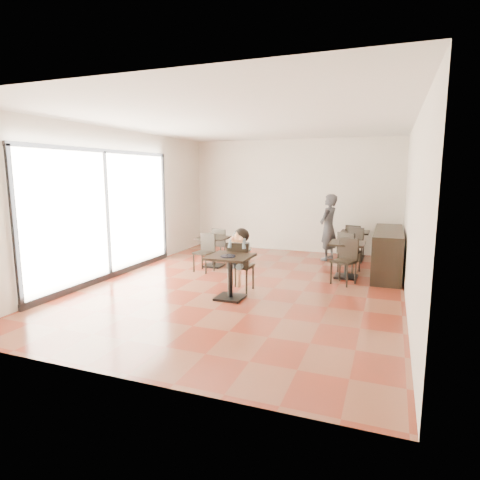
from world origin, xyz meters
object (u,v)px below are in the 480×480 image
at_px(child_table, 230,277).
at_px(chair_left_a, 223,245).
at_px(chair_back_a, 355,242).
at_px(cafe_table_back, 354,245).
at_px(chair_mid_a, 349,252).
at_px(chair_left_b, 204,253).
at_px(chair_mid_b, 344,262).
at_px(cafe_table_mid, 347,260).
at_px(adult_patron, 328,227).
at_px(cafe_table_left, 214,252).
at_px(child, 241,260).
at_px(child_chair, 241,266).
at_px(chair_back_b, 353,246).

bearing_deg(child_table, chair_left_a, 115.71).
bearing_deg(child_table, chair_back_a, 67.94).
bearing_deg(cafe_table_back, chair_left_a, -154.59).
height_order(chair_mid_a, chair_back_a, chair_mid_a).
bearing_deg(chair_left_b, chair_left_a, 99.30).
height_order(chair_mid_b, chair_left_b, chair_mid_b).
relative_size(cafe_table_mid, chair_back_a, 0.86).
relative_size(child_table, cafe_table_back, 1.07).
bearing_deg(cafe_table_back, adult_patron, -155.22).
height_order(child_table, chair_back_a, chair_back_a).
bearing_deg(chair_mid_a, chair_left_a, 22.91).
bearing_deg(cafe_table_left, chair_left_a, 90.00).
bearing_deg(cafe_table_left, child_table, -59.01).
distance_m(child, chair_mid_b, 2.15).
relative_size(child_table, child, 0.66).
distance_m(child_table, chair_back_a, 4.77).
xyz_separation_m(child, chair_left_a, (-1.33, 2.22, -0.17)).
distance_m(child_table, chair_left_a, 3.08).
height_order(adult_patron, chair_mid_a, adult_patron).
relative_size(child_chair, cafe_table_back, 1.28).
bearing_deg(chair_left_b, chair_mid_b, 10.24).
bearing_deg(child_table, chair_mid_a, 57.49).
bearing_deg(chair_mid_a, chair_back_a, -67.79).
xyz_separation_m(child_table, child, (0.00, 0.55, 0.21)).
xyz_separation_m(adult_patron, chair_back_a, (0.65, 0.47, -0.41)).
distance_m(chair_back_a, chair_back_b, 0.72).
xyz_separation_m(child_table, cafe_table_mid, (1.80, 2.27, -0.01)).
distance_m(child_table, child, 0.59).
relative_size(adult_patron, cafe_table_left, 2.37).
bearing_deg(cafe_table_left, child, -51.40).
height_order(chair_mid_b, chair_left_a, chair_mid_b).
height_order(chair_left_a, chair_back_b, chair_back_b).
height_order(child_table, chair_mid_b, chair_mid_b).
height_order(cafe_table_mid, chair_left_a, chair_left_a).
relative_size(adult_patron, chair_mid_a, 1.84).
xyz_separation_m(child_table, child_chair, (0.00, 0.55, 0.08)).
distance_m(child_chair, chair_left_a, 2.59).
bearing_deg(child_table, child, 90.00).
relative_size(child_chair, chair_back_a, 1.07).
height_order(cafe_table_left, chair_back_a, chair_back_a).
xyz_separation_m(child_table, chair_left_b, (-1.33, 1.67, 0.04)).
relative_size(child_table, chair_mid_b, 0.86).
bearing_deg(chair_mid_a, chair_back_b, -67.59).
bearing_deg(chair_left_b, chair_back_b, 42.36).
height_order(child, chair_left_b, child).
bearing_deg(chair_mid_a, adult_patron, -37.93).
height_order(adult_patron, chair_left_a, adult_patron).
height_order(child, cafe_table_mid, child).
bearing_deg(child_table, adult_patron, 73.90).
bearing_deg(cafe_table_mid, chair_mid_a, 90.00).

